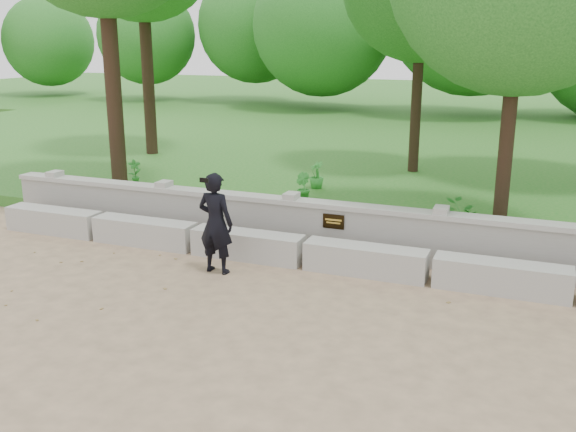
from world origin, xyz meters
name	(u,v)px	position (x,y,z in m)	size (l,w,h in m)	color
ground	(255,311)	(0.00, 0.00, 0.00)	(80.00, 80.00, 0.00)	tan
lawn	(431,145)	(0.00, 14.00, 0.12)	(40.00, 22.00, 0.25)	#1E6D1B
concrete_bench	(304,252)	(0.00, 1.90, 0.22)	(11.90, 0.45, 0.45)	#A8A69F
parapet_wall	(319,226)	(0.00, 2.60, 0.46)	(12.50, 0.35, 0.90)	#9E9C95
man_main	(216,223)	(-1.17, 1.14, 0.79)	(0.60, 0.54, 1.58)	black
shrub_a	(135,172)	(-5.36, 5.05, 0.54)	(0.30, 0.20, 0.57)	#318D30
shrub_b	(302,188)	(-1.13, 4.85, 0.56)	(0.34, 0.27, 0.62)	#318D30
shrub_c	(463,217)	(2.22, 3.71, 0.56)	(0.56, 0.49, 0.62)	#318D30
shrub_d	(316,175)	(-1.29, 6.17, 0.55)	(0.34, 0.30, 0.61)	#318D30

